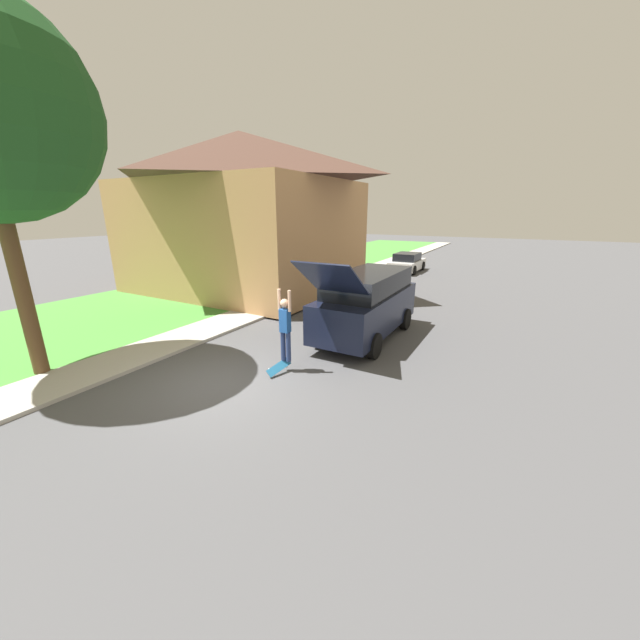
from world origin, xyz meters
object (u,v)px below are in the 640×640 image
Objects in this scene: skateboard at (279,367)px; suv_parked at (367,303)px; car_down_street at (407,263)px; skateboarder at (285,325)px.

suv_parked is at bearing 76.83° from skateboard.
suv_parked is 1.46× the size of car_down_street.
suv_parked is at bearing 77.10° from skateboarder.
suv_parked is 14.85m from car_down_street.
car_down_street is at bearing 100.96° from suv_parked.
suv_parked reaches higher than car_down_street.
skateboarder is (-0.83, -3.62, 0.10)m from suv_parked.
skateboard is at bearing -107.08° from skateboarder.
suv_parked is 2.98× the size of skateboarder.
skateboard is (1.92, -18.44, -0.43)m from car_down_street.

